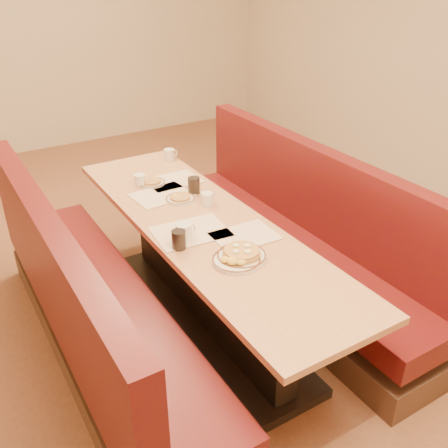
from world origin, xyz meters
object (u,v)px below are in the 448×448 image
coffee_mug_a (207,199)px  pancake_plate (242,254)px  eggs_plate (236,260)px  booth_left (92,314)px  coffee_mug_c (170,154)px  coffee_mug_d (141,180)px  coffee_mug_b (184,231)px  soda_tumbler_mid (194,185)px  booth_right (295,245)px  soda_tumbler_near (179,240)px  diner_table (204,275)px

coffee_mug_a → pancake_plate: bearing=-122.2°
coffee_mug_a → eggs_plate: bearing=-125.6°
booth_left → coffee_mug_c: booth_left is taller
coffee_mug_d → coffee_mug_c: bearing=53.3°
coffee_mug_b → soda_tumbler_mid: bearing=49.7°
coffee_mug_a → soda_tumbler_mid: soda_tumbler_mid is taller
pancake_plate → coffee_mug_a: bearing=76.1°
pancake_plate → coffee_mug_c: 1.51m
coffee_mug_d → soda_tumbler_mid: (0.26, -0.30, 0.01)m
booth_right → eggs_plate: 1.01m
soda_tumbler_mid → coffee_mug_a: bearing=-94.1°
soda_tumbler_mid → coffee_mug_b: bearing=-123.4°
booth_left → coffee_mug_c: size_ratio=21.62×
coffee_mug_d → soda_tumbler_near: (-0.15, -0.88, 0.01)m
diner_table → coffee_mug_d: coffee_mug_d is taller
booth_right → soda_tumbler_near: bearing=-169.2°
soda_tumbler_near → coffee_mug_d: bearing=80.2°
coffee_mug_d → soda_tumbler_mid: bearing=-36.5°
coffee_mug_c → soda_tumbler_mid: 0.65m
coffee_mug_d → soda_tumbler_near: soda_tumbler_near is taller
booth_left → coffee_mug_c: bearing=45.5°
coffee_mug_b → coffee_mug_c: bearing=60.9°
booth_left → booth_right: (1.46, 0.00, 0.00)m
coffee_mug_b → soda_tumbler_mid: soda_tumbler_mid is taller
booth_left → eggs_plate: 0.91m
booth_left → coffee_mug_c: (1.02, 1.03, 0.43)m
diner_table → soda_tumbler_mid: size_ratio=22.57×
coffee_mug_a → soda_tumbler_near: size_ratio=1.02×
coffee_mug_c → coffee_mug_d: coffee_mug_c is taller
coffee_mug_a → coffee_mug_c: size_ratio=0.95×
booth_right → diner_table: bearing=180.0°
booth_left → coffee_mug_d: bearing=47.9°
booth_left → pancake_plate: bearing=-32.1°
booth_left → soda_tumbler_mid: size_ratio=22.57×
coffee_mug_b → soda_tumbler_mid: 0.62m
coffee_mug_a → coffee_mug_b: size_ratio=0.87×
booth_left → coffee_mug_a: 0.99m
booth_right → soda_tumbler_mid: (-0.58, 0.40, 0.44)m
coffee_mug_c → coffee_mug_d: 0.51m
coffee_mug_d → diner_table: bearing=-69.2°
coffee_mug_b → soda_tumbler_near: 0.10m
coffee_mug_c → coffee_mug_d: size_ratio=1.06×
booth_left → soda_tumbler_near: bearing=-21.8°
coffee_mug_b → coffee_mug_d: (0.08, 0.81, -0.01)m
coffee_mug_a → soda_tumbler_near: bearing=-154.3°
diner_table → coffee_mug_a: coffee_mug_a is taller
soda_tumbler_mid → coffee_mug_c: bearing=78.5°
coffee_mug_c → booth_right: bearing=-73.8°
coffee_mug_c → coffee_mug_d: bearing=-146.3°
diner_table → booth_right: 0.73m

